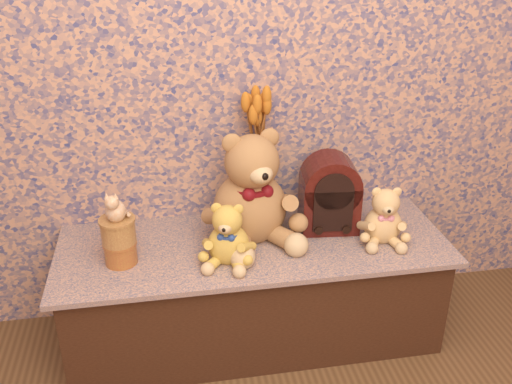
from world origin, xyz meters
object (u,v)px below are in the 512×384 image
at_px(cathedral_radio, 330,193).
at_px(cat_figurine, 115,205).
at_px(teddy_medium, 228,230).
at_px(ceramic_vase, 257,197).
at_px(teddy_large, 250,181).
at_px(biscuit_tin_lower, 121,253).
at_px(teddy_small, 384,212).

relative_size(cathedral_radio, cat_figurine, 2.62).
xyz_separation_m(teddy_medium, ceramic_vase, (0.15, 0.28, -0.02)).
bearing_deg(teddy_large, biscuit_tin_lower, -179.55).
bearing_deg(teddy_small, teddy_medium, -165.83).
bearing_deg(cathedral_radio, teddy_large, -172.46).
distance_m(cathedral_radio, ceramic_vase, 0.30).
xyz_separation_m(teddy_medium, biscuit_tin_lower, (-0.38, 0.05, -0.08)).
bearing_deg(ceramic_vase, biscuit_tin_lower, -156.17).
bearing_deg(biscuit_tin_lower, cathedral_radio, 8.61).
distance_m(cathedral_radio, biscuit_tin_lower, 0.82).
bearing_deg(cathedral_radio, biscuit_tin_lower, -165.45).
bearing_deg(ceramic_vase, cathedral_radio, -23.35).
xyz_separation_m(cathedral_radio, cat_figurine, (-0.80, -0.12, 0.08)).
bearing_deg(teddy_medium, cat_figurine, -169.06).
relative_size(biscuit_tin_lower, cat_figurine, 0.97).
distance_m(ceramic_vase, cat_figurine, 0.60).
relative_size(teddy_large, teddy_small, 1.94).
bearing_deg(teddy_medium, cathedral_radio, 39.54).
distance_m(cathedral_radio, cat_figurine, 0.82).
bearing_deg(biscuit_tin_lower, cat_figurine, 0.00).
distance_m(teddy_large, cathedral_radio, 0.33).
relative_size(teddy_large, ceramic_vase, 2.27).
xyz_separation_m(teddy_medium, cathedral_radio, (0.42, 0.17, 0.03)).
xyz_separation_m(cathedral_radio, ceramic_vase, (-0.27, 0.12, -0.05)).
bearing_deg(cat_figurine, teddy_medium, 6.18).
bearing_deg(teddy_large, teddy_medium, -136.03).
height_order(teddy_medium, cat_figurine, cat_figurine).
height_order(teddy_large, cat_figurine, teddy_large).
distance_m(teddy_medium, cathedral_radio, 0.45).
height_order(teddy_large, biscuit_tin_lower, teddy_large).
distance_m(teddy_small, ceramic_vase, 0.51).
relative_size(teddy_large, teddy_medium, 1.88).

